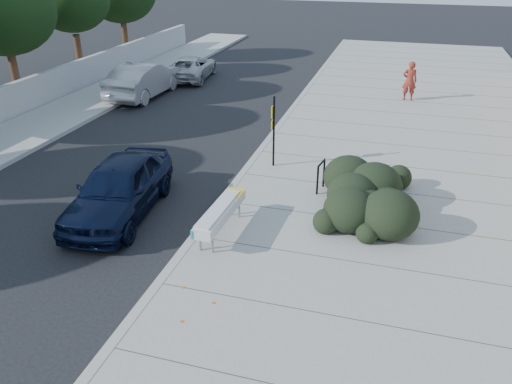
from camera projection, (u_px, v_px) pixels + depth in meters
ground at (194, 241)px, 12.60m from camera, size 120.00×120.00×0.00m
sidewalk_near at (424, 184)px, 15.46m from camera, size 11.20×50.00×0.15m
sidewalk_far at (16, 137)px, 19.24m from camera, size 3.00×50.00×0.15m
curb_near at (251, 163)px, 16.86m from camera, size 0.22×50.00×0.17m
curb_far at (49, 140)px, 18.86m from camera, size 0.22×50.00×0.17m
tree_far_d at (1, 10)px, 21.60m from camera, size 4.60×4.60×6.16m
bench at (220, 213)px, 12.45m from camera, size 0.59×2.40×0.72m
bike_rack at (321, 173)px, 14.65m from camera, size 0.15×0.62×0.91m
sign_post at (273, 127)px, 15.96m from camera, size 0.09×0.27×2.34m
hedge at (368, 183)px, 13.65m from camera, size 3.19×4.29×1.45m
sedan_navy at (119, 188)px, 13.58m from camera, size 2.36×4.76×1.56m
wagon_silver at (144, 80)px, 24.29m from camera, size 1.85×5.02×1.64m
suv_silver at (191, 67)px, 27.57m from camera, size 2.59×4.72×1.25m
pedestrian at (410, 81)px, 23.11m from camera, size 0.68×0.47×1.80m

